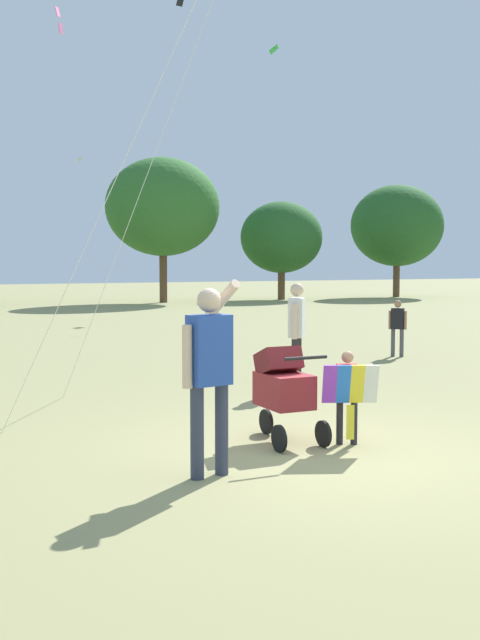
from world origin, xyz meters
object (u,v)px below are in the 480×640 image
(child_with_butterfly_kite, at_px, (348,389))
(stroller, at_px, (283,386))
(person_red_shirt, at_px, (297,327))
(person_adult_flyer, at_px, (209,364))
(person_sitting_far, at_px, (398,323))

(child_with_butterfly_kite, distance_m, stroller, 0.69)
(stroller, xyz_separation_m, person_red_shirt, (1.83, 2.95, 0.34))
(person_adult_flyer, bearing_deg, person_sitting_far, 43.11)
(person_sitting_far, bearing_deg, stroller, -135.53)
(person_adult_flyer, xyz_separation_m, person_red_shirt, (3.09, 3.87, -0.08))
(child_with_butterfly_kite, distance_m, person_sitting_far, 7.86)
(child_with_butterfly_kite, distance_m, person_red_shirt, 3.65)
(stroller, relative_size, person_red_shirt, 0.67)
(person_adult_flyer, height_order, person_sitting_far, person_adult_flyer)
(person_red_shirt, bearing_deg, stroller, -121.88)
(stroller, bearing_deg, person_sitting_far, 44.47)
(person_red_shirt, bearing_deg, person_adult_flyer, -128.61)
(person_adult_flyer, distance_m, person_sitting_far, 9.45)
(child_with_butterfly_kite, bearing_deg, person_sitting_far, 49.47)
(person_red_shirt, distance_m, person_sitting_far, 4.61)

